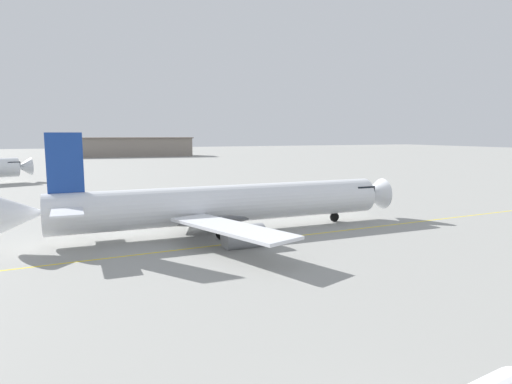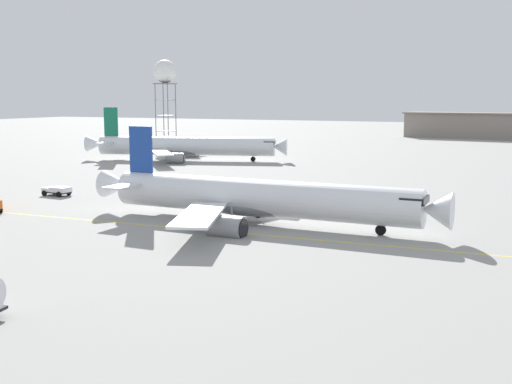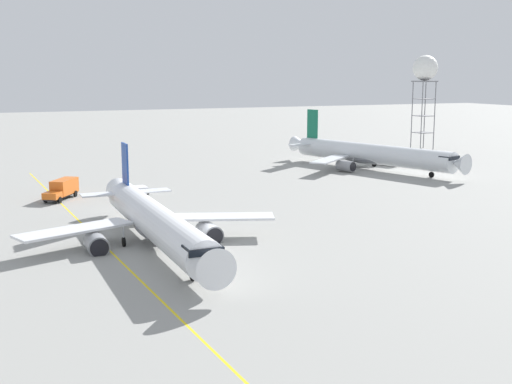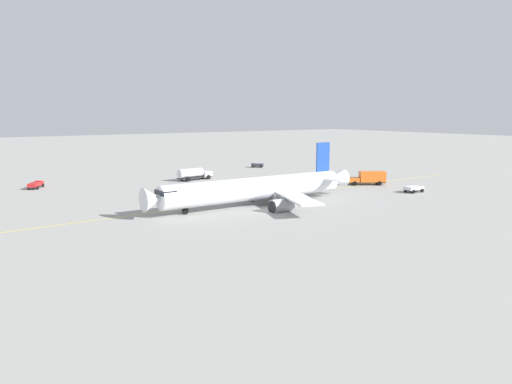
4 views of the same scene
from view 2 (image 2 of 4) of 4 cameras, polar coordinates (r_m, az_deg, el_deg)
name	(u,v)px [view 2 (image 2 of 4)]	position (r m, az deg, el deg)	size (l,w,h in m)	color
ground_plane	(286,216)	(75.46, 2.77, -2.17)	(600.00, 600.00, 0.00)	gray
airliner_main	(256,199)	(70.19, 0.00, -0.64)	(31.55, 42.18, 10.97)	white
airliner_secondary	(184,147)	(142.16, -6.52, 4.09)	(31.54, 44.83, 11.88)	silver
pushback_tug_truck	(57,190)	(95.19, -17.58, 0.16)	(2.33, 4.11, 1.30)	#232326
radar_tower	(165,74)	(184.87, -8.26, 10.57)	(6.61, 6.61, 24.77)	slate
terminal_shed	(491,126)	(232.68, 20.54, 5.66)	(21.42, 59.77, 8.89)	gray
taxiway_centreline	(222,232)	(66.62, -3.06, -3.62)	(6.26, 130.53, 0.01)	yellow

